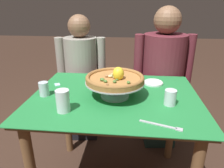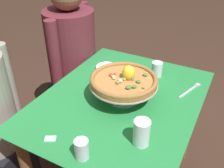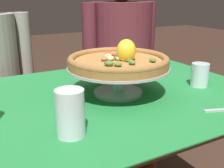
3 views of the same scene
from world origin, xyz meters
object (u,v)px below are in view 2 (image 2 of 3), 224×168
Objects in this scene: side_plate at (106,67)px; dinner_fork at (191,90)px; water_glass_side_left at (82,150)px; sugar_packet at (50,139)px; water_glass_front_left at (141,134)px; diner_right at (73,63)px; pizza_stand at (124,88)px; pizza at (124,79)px; water_glass_side_right at (157,70)px.

dinner_fork is (0.00, -0.56, -0.01)m from side_plate.
water_glass_side_left is 0.19m from sugar_packet.
diner_right is at bearing 52.38° from water_glass_front_left.
pizza_stand is 0.46m from water_glass_side_left.
diner_right reaches higher than water_glass_side_left.
pizza is 2.54× the size of side_plate.
dinner_fork is at bearing -97.09° from diner_right.
water_glass_side_left is 0.77m from dinner_fork.
side_plate is 0.70m from sugar_packet.
diner_right is at bearing 29.66° from sugar_packet.
sugar_packet is at bearing 162.99° from water_glass_side_right.
pizza_stand is 0.34m from water_glass_front_left.
water_glass_side_right is 0.65× the size of side_plate.
water_glass_side_left is 0.64× the size of side_plate.
diner_right reaches higher than dinner_fork.
dinner_fork is 4.09× the size of sugar_packet.
diner_right is (0.12, 0.93, -0.11)m from dinner_fork.
pizza is 0.35m from water_glass_front_left.
diner_right is at bearing 58.80° from pizza_stand.
pizza_stand is 1.02× the size of pizza.
pizza_stand is 7.32× the size of sugar_packet.
dinner_fork is (0.26, -0.31, -0.07)m from pizza_stand.
pizza is 0.42m from dinner_fork.
dinner_fork is 0.94m from diner_right.
water_glass_front_left reaches higher than dinner_fork.
side_plate is 0.40m from diner_right.
diner_right is at bearing 37.94° from water_glass_side_left.
side_plate is at bearing 44.37° from pizza.
pizza_stand is at bearing 166.91° from water_glass_side_right.
dinner_fork is at bearing -10.52° from water_glass_front_left.
water_glass_front_left is (0.19, -0.19, 0.01)m from water_glass_side_left.
diner_right reaches higher than pizza.
pizza reaches higher than water_glass_front_left.
sugar_packet is (-0.69, -0.09, -0.01)m from side_plate.
water_glass_side_left is at bearing 158.28° from dinner_fork.
sugar_packet is at bearing 160.16° from pizza_stand.
pizza_stand is 0.75m from diner_right.
water_glass_front_left is 0.10× the size of diner_right.
water_glass_side_left is at bearing -176.76° from pizza.
water_glass_side_right is 0.07× the size of diner_right.
water_glass_front_left is (-0.27, -0.21, -0.07)m from pizza.
water_glass_side_right is 0.71m from diner_right.
side_plate is at bearing 7.66° from sugar_packet.
water_glass_side_left is at bearing -176.60° from pizza_stand.
pizza_stand is at bearing 38.68° from water_glass_front_left.
pizza_stand reaches higher than side_plate.
side_plate is 0.56m from dinner_fork.
dinner_fork is (0.71, -0.28, -0.04)m from water_glass_side_left.
water_glass_side_left reaches higher than sugar_packet.
side_plate is at bearing 21.30° from water_glass_side_left.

